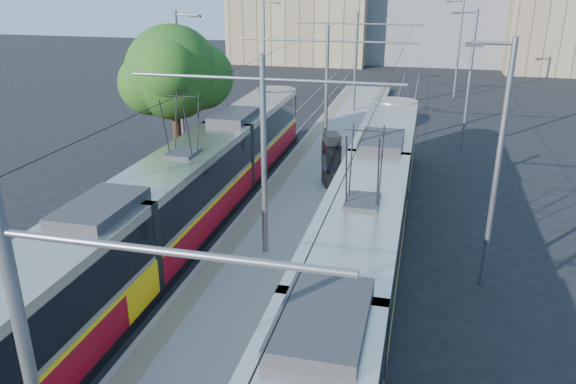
# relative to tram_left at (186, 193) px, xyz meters

# --- Properties ---
(platform) EXTENTS (4.00, 50.00, 0.30)m
(platform) POSITION_rel_tram_left_xyz_m (3.60, 7.58, -1.56)
(platform) COLOR gray
(platform) RESTS_ON ground
(tactile_strip_left) EXTENTS (0.70, 50.00, 0.01)m
(tactile_strip_left) POSITION_rel_tram_left_xyz_m (2.15, 7.58, -1.40)
(tactile_strip_left) COLOR gray
(tactile_strip_left) RESTS_ON platform
(tactile_strip_right) EXTENTS (0.70, 50.00, 0.01)m
(tactile_strip_right) POSITION_rel_tram_left_xyz_m (5.05, 7.58, -1.40)
(tactile_strip_right) COLOR gray
(tactile_strip_right) RESTS_ON platform
(rails) EXTENTS (8.71, 70.00, 0.03)m
(rails) POSITION_rel_tram_left_xyz_m (3.60, 7.58, -1.69)
(rails) COLOR gray
(rails) RESTS_ON ground
(tram_left) EXTENTS (2.43, 29.22, 5.50)m
(tram_left) POSITION_rel_tram_left_xyz_m (0.00, 0.00, 0.00)
(tram_left) COLOR black
(tram_left) RESTS_ON ground
(tram_right) EXTENTS (2.43, 32.32, 5.50)m
(tram_right) POSITION_rel_tram_left_xyz_m (7.20, -3.34, 0.15)
(tram_right) COLOR black
(tram_right) RESTS_ON ground
(catenary) EXTENTS (9.20, 70.00, 7.00)m
(catenary) POSITION_rel_tram_left_xyz_m (3.60, 4.74, 2.82)
(catenary) COLOR slate
(catenary) RESTS_ON platform
(street_lamps) EXTENTS (15.18, 38.22, 8.00)m
(street_lamps) POSITION_rel_tram_left_xyz_m (3.60, 11.58, 2.47)
(street_lamps) COLOR slate
(street_lamps) RESTS_ON ground
(shelter) EXTENTS (1.08, 1.32, 2.52)m
(shelter) POSITION_rel_tram_left_xyz_m (4.70, 6.01, -0.09)
(shelter) COLOR black
(shelter) RESTS_ON platform
(tree) EXTENTS (5.17, 4.78, 7.51)m
(tree) POSITION_rel_tram_left_xyz_m (-3.23, 7.22, 3.37)
(tree) COLOR #382314
(tree) RESTS_ON ground
(building_left) EXTENTS (16.32, 12.24, 12.25)m
(building_left) POSITION_rel_tram_left_xyz_m (-6.40, 50.58, 4.43)
(building_left) COLOR gray
(building_left) RESTS_ON ground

